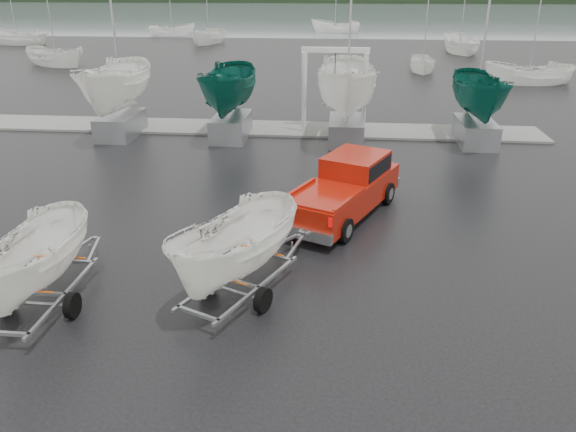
% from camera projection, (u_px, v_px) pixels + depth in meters
% --- Properties ---
extents(ground_plane, '(120.00, 120.00, 0.00)m').
position_uv_depth(ground_plane, '(175.00, 234.00, 17.15)').
color(ground_plane, black).
rests_on(ground_plane, ground).
extents(lake, '(300.00, 300.00, 0.00)m').
position_uv_depth(lake, '(319.00, 18.00, 108.74)').
color(lake, slate).
rests_on(lake, ground).
extents(dock, '(30.00, 3.00, 0.12)m').
position_uv_depth(dock, '(245.00, 128.00, 29.04)').
color(dock, gray).
rests_on(dock, ground).
extents(pickup_truck, '(3.99, 5.82, 1.84)m').
position_uv_depth(pickup_truck, '(347.00, 186.00, 18.33)').
color(pickup_truck, '#991408').
rests_on(pickup_truck, ground).
extents(trailer_hitched, '(2.56, 3.77, 5.07)m').
position_uv_depth(trailer_hitched, '(236.00, 193.00, 12.63)').
color(trailer_hitched, '#93969B').
rests_on(trailer_hitched, ground).
extents(trailer_parked, '(1.78, 3.61, 4.79)m').
position_uv_depth(trailer_parked, '(25.00, 208.00, 12.21)').
color(trailer_parked, '#93969B').
rests_on(trailer_parked, ground).
extents(boat_hoist, '(3.30, 2.18, 4.12)m').
position_uv_depth(boat_hoist, '(335.00, 78.00, 27.61)').
color(boat_hoist, silver).
rests_on(boat_hoist, ground).
extents(keelboat_0, '(2.52, 3.20, 10.70)m').
position_uv_depth(keelboat_0, '(112.00, 52.00, 26.16)').
color(keelboat_0, '#93969B').
rests_on(keelboat_0, ground).
extents(keelboat_1, '(2.38, 3.20, 7.42)m').
position_uv_depth(keelboat_1, '(228.00, 59.00, 25.96)').
color(keelboat_1, '#93969B').
rests_on(keelboat_1, ground).
extents(keelboat_2, '(2.74, 3.20, 10.91)m').
position_uv_depth(keelboat_2, '(349.00, 47.00, 25.07)').
color(keelboat_2, '#93969B').
rests_on(keelboat_2, ground).
extents(keelboat_3, '(2.18, 3.20, 10.35)m').
position_uv_depth(keelboat_3, '(484.00, 69.00, 25.18)').
color(keelboat_3, '#93969B').
rests_on(keelboat_3, ground).
extents(moored_boat_0, '(3.75, 3.72, 11.61)m').
position_uv_depth(moored_boat_0, '(57.00, 66.00, 49.89)').
color(moored_boat_0, white).
rests_on(moored_boat_0, ground).
extents(moored_boat_1, '(3.22, 3.28, 11.55)m').
position_uv_depth(moored_boat_1, '(209.00, 44.00, 66.32)').
color(moored_boat_1, white).
rests_on(moored_boat_1, ground).
extents(moored_boat_2, '(2.10, 2.15, 10.65)m').
position_uv_depth(moored_boat_2, '(422.00, 71.00, 46.80)').
color(moored_boat_2, white).
rests_on(moored_boat_2, ground).
extents(moored_boat_3, '(3.13, 3.20, 11.79)m').
position_uv_depth(moored_boat_3, '(459.00, 53.00, 58.44)').
color(moored_boat_3, white).
rests_on(moored_boat_3, ground).
extents(moored_boat_4, '(2.79, 2.74, 11.12)m').
position_uv_depth(moored_boat_4, '(172.00, 35.00, 75.69)').
color(moored_boat_4, white).
rests_on(moored_boat_4, ground).
extents(moored_boat_5, '(3.38, 3.33, 11.59)m').
position_uv_depth(moored_boat_5, '(335.00, 33.00, 79.59)').
color(moored_boat_5, white).
rests_on(moored_boat_5, ground).
extents(moored_boat_6, '(2.89, 2.81, 11.68)m').
position_uv_depth(moored_boat_6, '(18.00, 45.00, 65.29)').
color(moored_boat_6, white).
rests_on(moored_boat_6, ground).
extents(moored_boat_7, '(2.77, 2.71, 11.34)m').
position_uv_depth(moored_boat_7, '(527.00, 84.00, 41.26)').
color(moored_boat_7, white).
rests_on(moored_boat_7, ground).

